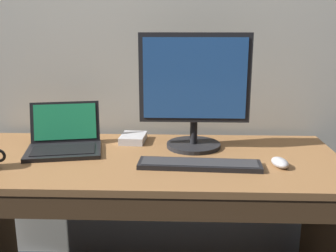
% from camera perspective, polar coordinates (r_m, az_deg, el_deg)
% --- Properties ---
extents(desk, '(1.65, 0.72, 0.74)m').
position_cam_1_polar(desk, '(1.79, -2.50, -10.80)').
color(desk, olive).
rests_on(desk, ground).
extents(laptop_black, '(0.37, 0.34, 0.20)m').
position_cam_1_polar(laptop_black, '(1.87, -14.68, -2.23)').
color(laptop_black, black).
rests_on(laptop_black, desk).
extents(external_monitor, '(0.50, 0.25, 0.52)m').
position_cam_1_polar(external_monitor, '(1.79, 3.83, 5.38)').
color(external_monitor, black).
rests_on(external_monitor, desk).
extents(wired_keyboard, '(0.50, 0.14, 0.02)m').
position_cam_1_polar(wired_keyboard, '(1.61, 4.54, -5.52)').
color(wired_keyboard, black).
rests_on(wired_keyboard, desk).
extents(computer_mouse, '(0.08, 0.11, 0.04)m').
position_cam_1_polar(computer_mouse, '(1.67, 15.78, -5.07)').
color(computer_mouse, '#B7B7BC').
rests_on(computer_mouse, desk).
extents(external_drive_box, '(0.13, 0.16, 0.04)m').
position_cam_1_polar(external_drive_box, '(1.95, -5.02, -1.75)').
color(external_drive_box, silver).
rests_on(external_drive_box, desk).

